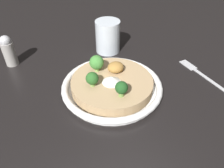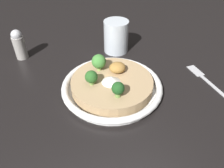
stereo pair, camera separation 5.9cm
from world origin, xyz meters
name	(u,v)px [view 1 (the left image)]	position (x,y,z in m)	size (l,w,h in m)	color
ground_plane	(112,90)	(0.00, 0.00, 0.00)	(6.00, 6.00, 0.00)	black
risotto_bowl	(112,86)	(0.00, 0.00, 0.02)	(0.27, 0.27, 0.04)	white
cheese_sprinkle	(112,79)	(0.01, 0.01, 0.05)	(0.05, 0.05, 0.02)	white
crispy_onion_garnish	(116,67)	(-0.03, -0.03, 0.05)	(0.05, 0.04, 0.03)	#A37538
broccoli_right	(92,79)	(0.06, 0.00, 0.06)	(0.03, 0.03, 0.04)	#759E4C
broccoli_back_right	(121,88)	(0.01, 0.07, 0.06)	(0.03, 0.03, 0.04)	#759E4C
broccoli_front_right	(97,63)	(0.02, -0.06, 0.06)	(0.04, 0.04, 0.05)	#84A856
drinking_glass	(108,36)	(-0.08, -0.20, 0.05)	(0.08, 0.08, 0.11)	silver
fork_utensil	(198,72)	(-0.28, 0.04, 0.00)	(0.03, 0.18, 0.00)	#B7B7BC
pepper_shaker	(9,51)	(0.23, -0.26, 0.05)	(0.04, 0.04, 0.10)	#9E9993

